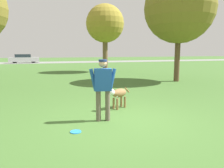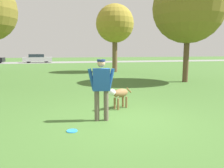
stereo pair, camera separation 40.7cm
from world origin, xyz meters
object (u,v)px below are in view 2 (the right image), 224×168
Objects in this scene: dog at (119,94)px; parked_car_silver at (37,58)px; tree_mid_center at (115,24)px; frisbee at (72,131)px; person at (101,85)px; tree_near_right at (189,7)px.

parked_car_silver is (-4.87, 30.61, 0.20)m from dog.
dog is 13.26m from tree_mid_center.
frisbee is 15.39m from tree_mid_center.
tree_near_right is (6.44, 6.09, 3.40)m from person.
dog is 31.00m from parked_car_silver.
person is 14.34m from tree_mid_center.
person is at bearing -136.57° from tree_near_right.
frisbee is at bearing -137.29° from tree_near_right.
tree_mid_center is at bearing -68.73° from parked_car_silver.
tree_near_right reaches higher than parked_car_silver.
parked_car_silver is at bearing 95.71° from frisbee.
tree_mid_center reaches higher than parked_car_silver.
person is at bearing -85.13° from parked_car_silver.
dog is (0.81, 1.06, -0.49)m from person.
person is at bearing -106.51° from tree_mid_center.
tree_near_right is (2.47, -7.30, 0.17)m from tree_mid_center.
tree_near_right is 27.90m from parked_car_silver.
frisbee is at bearing -134.48° from person.
parked_car_silver is (-10.50, 25.58, -3.69)m from tree_near_right.
person is 6.45× the size of frisbee.
parked_car_silver is at bearing 113.72° from tree_mid_center.
frisbee is 0.04× the size of tree_near_right.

